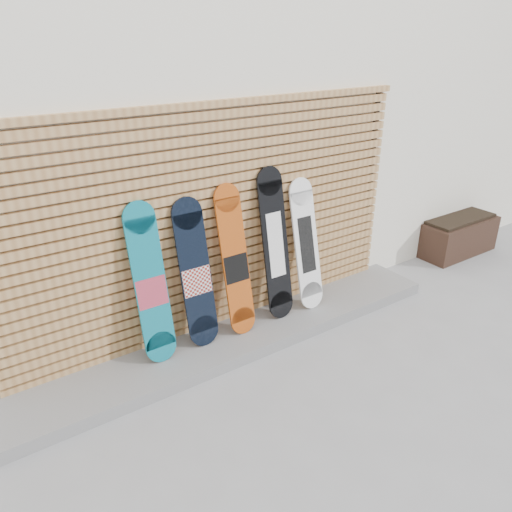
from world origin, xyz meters
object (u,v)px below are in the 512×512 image
Objects in this scene: snowboard_1 at (196,275)px; snowboard_4 at (306,245)px; snowboard_2 at (235,262)px; planter_box at (458,236)px; snowboard_0 at (151,285)px; snowboard_3 at (275,245)px.

snowboard_4 is at bearing -0.93° from snowboard_1.
snowboard_2 is at bearing -2.55° from snowboard_1.
snowboard_0 reaches higher than planter_box.
snowboard_1 is 0.96× the size of snowboard_2.
snowboard_3 reaches higher than snowboard_0.
snowboard_2 is 0.94× the size of snowboard_3.
snowboard_4 is at bearing -0.17° from snowboard_2.
snowboard_0 is 1.06× the size of snowboard_4.
planter_box is 3.66m from snowboard_2.
snowboard_3 reaches higher than snowboard_2.
snowboard_0 reaches higher than snowboard_4.
snowboard_1 is at bearing 177.45° from snowboard_2.
snowboard_0 is 1.72m from snowboard_4.
snowboard_3 reaches higher than snowboard_1.
snowboard_3 is 1.13× the size of snowboard_4.
snowboard_2 is (0.41, -0.02, 0.03)m from snowboard_1.
snowboard_0 is at bearing -179.84° from snowboard_1.
snowboard_4 is at bearing -0.66° from snowboard_0.
snowboard_4 reaches higher than planter_box.
planter_box is 0.80× the size of snowboard_0.
snowboard_1 is 0.41m from snowboard_2.
snowboard_3 reaches higher than planter_box.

